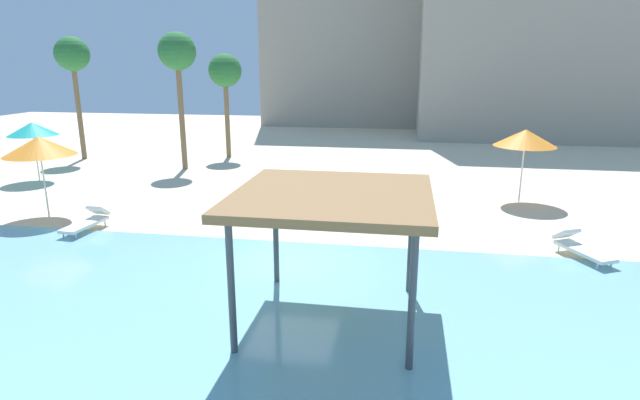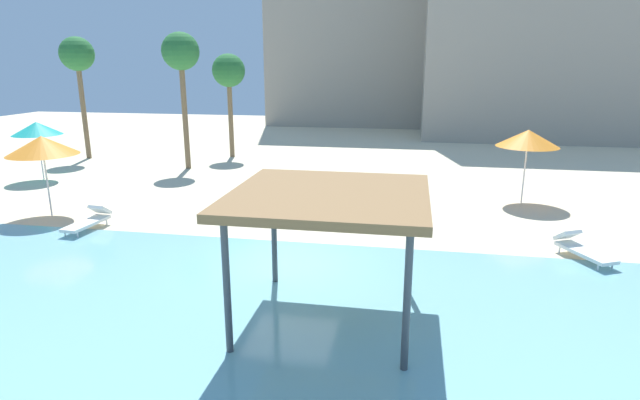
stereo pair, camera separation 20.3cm
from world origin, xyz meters
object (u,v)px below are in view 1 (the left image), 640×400
object	(u,v)px
lounge_chair_1	(580,247)
palm_tree_0	(177,55)
shade_pavilion	(333,200)
lounge_chair_0	(88,221)
beach_umbrella_orange_2	(525,138)
beach_umbrella_orange_0	(39,146)
lounge_chair_3	(284,199)
beach_umbrella_teal_3	(32,129)
palm_tree_1	(72,57)
palm_tree_2	(225,73)

from	to	relation	value
lounge_chair_1	palm_tree_0	size ratio (longest dim) A/B	0.28
shade_pavilion	lounge_chair_0	xyz separation A→B (m)	(-8.96, 4.70, -2.37)
shade_pavilion	palm_tree_0	distance (m)	18.39
lounge_chair_0	palm_tree_0	bearing A→B (deg)	-169.20
lounge_chair_1	beach_umbrella_orange_2	bearing A→B (deg)	157.46
beach_umbrella_orange_0	lounge_chair_3	world-z (taller)	beach_umbrella_orange_0
lounge_chair_0	lounge_chair_3	xyz separation A→B (m)	(5.82, 3.87, 0.00)
shade_pavilion	beach_umbrella_orange_2	bearing A→B (deg)	60.92
beach_umbrella_teal_3	palm_tree_0	distance (m)	7.68
beach_umbrella_orange_0	beach_umbrella_teal_3	world-z (taller)	beach_umbrella_orange_0
shade_pavilion	beach_umbrella_teal_3	distance (m)	19.48
beach_umbrella_orange_0	palm_tree_0	size ratio (longest dim) A/B	0.42
palm_tree_1	palm_tree_2	xyz separation A→B (m)	(8.21, 1.99, -0.86)
beach_umbrella_teal_3	lounge_chair_3	xyz separation A→B (m)	(12.74, -2.71, -2.14)
palm_tree_1	beach_umbrella_teal_3	bearing A→B (deg)	-76.62
lounge_chair_3	lounge_chair_1	bearing A→B (deg)	73.22
lounge_chair_1	lounge_chair_3	size ratio (longest dim) A/B	1.01
lounge_chair_0	lounge_chair_3	distance (m)	6.99
lounge_chair_3	palm_tree_0	bearing A→B (deg)	-128.32
shade_pavilion	lounge_chair_0	bearing A→B (deg)	152.33
lounge_chair_1	palm_tree_1	distance (m)	27.16
palm_tree_2	lounge_chair_1	bearing A→B (deg)	-42.10
lounge_chair_3	palm_tree_2	world-z (taller)	palm_tree_2
palm_tree_1	palm_tree_2	world-z (taller)	palm_tree_1
beach_umbrella_teal_3	lounge_chair_0	bearing A→B (deg)	-43.54
beach_umbrella_orange_0	beach_umbrella_teal_3	xyz separation A→B (m)	(-4.51, 5.33, -0.14)
lounge_chair_1	lounge_chair_3	distance (m)	10.38
lounge_chair_0	lounge_chair_1	world-z (taller)	same
lounge_chair_1	lounge_chair_3	xyz separation A→B (m)	(-9.67, 3.78, 0.00)
beach_umbrella_orange_2	lounge_chair_0	size ratio (longest dim) A/B	1.52
beach_umbrella_teal_3	lounge_chair_1	bearing A→B (deg)	-16.15
palm_tree_0	palm_tree_2	xyz separation A→B (m)	(1.11, 3.77, -0.93)
palm_tree_1	palm_tree_0	bearing A→B (deg)	-14.11
palm_tree_0	beach_umbrella_orange_2	bearing A→B (deg)	-14.22
palm_tree_2	shade_pavilion	bearing A→B (deg)	-64.45
beach_umbrella_teal_3	lounge_chair_3	world-z (taller)	beach_umbrella_teal_3
lounge_chair_3	beach_umbrella_teal_3	bearing A→B (deg)	-97.42
shade_pavilion	beach_umbrella_orange_2	size ratio (longest dim) A/B	1.37
beach_umbrella_orange_0	shade_pavilion	bearing A→B (deg)	-27.61
beach_umbrella_orange_0	beach_umbrella_orange_2	distance (m)	18.15
shade_pavilion	beach_umbrella_orange_0	bearing A→B (deg)	152.39
palm_tree_0	palm_tree_2	distance (m)	4.04
palm_tree_0	palm_tree_1	world-z (taller)	palm_tree_0
lounge_chair_0	beach_umbrella_orange_0	bearing A→B (deg)	-112.95
beach_umbrella_orange_0	beach_umbrella_teal_3	bearing A→B (deg)	130.25
lounge_chair_0	palm_tree_1	bearing A→B (deg)	-141.34
beach_umbrella_orange_0	palm_tree_0	bearing A→B (deg)	82.09
beach_umbrella_orange_0	palm_tree_1	size ratio (longest dim) A/B	0.43
lounge_chair_1	palm_tree_0	xyz separation A→B (m)	(-16.63, 10.25, 5.51)
beach_umbrella_teal_3	shade_pavilion	bearing A→B (deg)	-35.38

